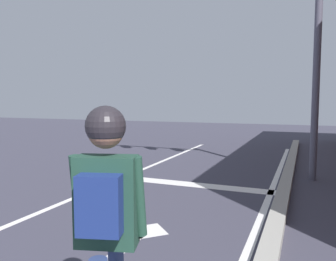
# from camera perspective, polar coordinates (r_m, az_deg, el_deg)

# --- Properties ---
(stop_bar) EXTENTS (3.52, 0.40, 0.01)m
(stop_bar) POSITION_cam_1_polar(r_m,az_deg,el_deg) (7.36, 4.41, -9.20)
(stop_bar) COLOR silver
(stop_bar) RESTS_ON ground
(lane_arrow_stem) EXTENTS (0.16, 1.40, 0.01)m
(lane_arrow_stem) POSITION_cam_1_polar(r_m,az_deg,el_deg) (4.18, -9.68, -20.66)
(lane_arrow_stem) COLOR silver
(lane_arrow_stem) RESTS_ON ground
(lane_arrow_head) EXTENTS (0.71, 0.71, 0.01)m
(lane_arrow_head) POSITION_cam_1_polar(r_m,az_deg,el_deg) (4.85, -4.10, -16.82)
(lane_arrow_head) COLOR silver
(lane_arrow_head) RESTS_ON ground
(skater) EXTENTS (0.46, 0.62, 1.70)m
(skater) POSITION_cam_1_polar(r_m,az_deg,el_deg) (2.17, -10.53, -12.36)
(skater) COLOR navy
(skater) RESTS_ON skateboard
(traffic_signal_mast) EXTENTS (4.48, 0.34, 5.62)m
(traffic_signal_mast) POSITION_cam_1_polar(r_m,az_deg,el_deg) (8.64, 15.51, 19.68)
(traffic_signal_mast) COLOR #555365
(traffic_signal_mast) RESTS_ON ground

